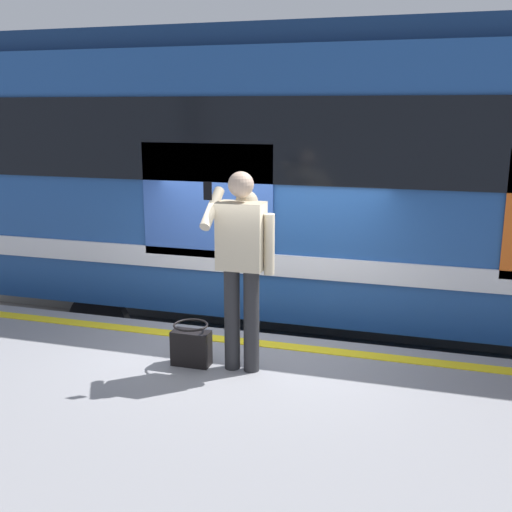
{
  "coord_description": "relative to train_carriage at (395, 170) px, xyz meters",
  "views": [
    {
      "loc": [
        -1.69,
        5.8,
        3.29
      ],
      "look_at": [
        -0.05,
        0.3,
        1.88
      ],
      "focal_mm": 42.92,
      "sensor_mm": 36.0,
      "label": 1
    }
  ],
  "objects": [
    {
      "name": "handbag",
      "position": [
        1.54,
        2.92,
        -1.36
      ],
      "size": [
        0.35,
        0.32,
        0.39
      ],
      "color": "black",
      "rests_on": "platform"
    },
    {
      "name": "track_rail_far",
      "position": [
        1.18,
        -0.72,
        -2.45
      ],
      "size": [
        22.59,
        0.08,
        0.16
      ],
      "primitive_type": "cube",
      "color": "slate",
      "rests_on": "ground"
    },
    {
      "name": "ground_plane",
      "position": [
        1.18,
        1.95,
        -2.53
      ],
      "size": [
        26.07,
        26.07,
        0.0
      ],
      "primitive_type": "plane",
      "color": "#4C4742"
    },
    {
      "name": "passenger",
      "position": [
        1.07,
        2.87,
        -0.49
      ],
      "size": [
        0.57,
        0.55,
        1.78
      ],
      "color": "#262628",
      "rests_on": "platform"
    },
    {
      "name": "train_carriage",
      "position": [
        0.0,
        0.0,
        0.0
      ],
      "size": [
        10.86,
        3.1,
        3.98
      ],
      "color": "#1E478C",
      "rests_on": "ground"
    },
    {
      "name": "safety_line",
      "position": [
        1.18,
        2.25,
        -1.54
      ],
      "size": [
        17.03,
        0.16,
        0.01
      ],
      "primitive_type": "cube",
      "color": "yellow",
      "rests_on": "platform"
    },
    {
      "name": "track_rail_near",
      "position": [
        1.18,
        0.71,
        -2.45
      ],
      "size": [
        22.59,
        0.08,
        0.16
      ],
      "primitive_type": "cube",
      "color": "slate",
      "rests_on": "ground"
    }
  ]
}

